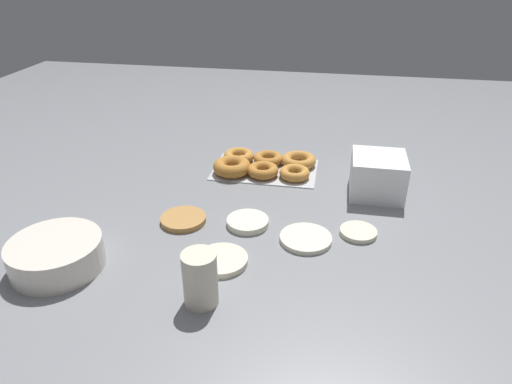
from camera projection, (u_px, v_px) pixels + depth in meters
The scene contains 10 objects.
ground_plane at pixel (254, 224), 1.08m from camera, with size 3.00×3.00×0.00m, color gray.
pancake_0 at pixel (248, 222), 1.08m from camera, with size 0.10×0.10×0.02m, color silver.
pancake_1 at pixel (222, 260), 0.95m from camera, with size 0.11×0.11×0.01m, color beige.
pancake_2 at pixel (306, 239), 1.02m from camera, with size 0.12×0.12×0.01m, color silver.
pancake_3 at pixel (183, 219), 1.09m from camera, with size 0.11×0.11×0.01m, color #B27F42.
pancake_4 at pixel (358, 231), 1.04m from camera, with size 0.08×0.08×0.01m, color beige.
donut_tray at pixel (263, 165), 1.33m from camera, with size 0.30×0.19×0.04m.
batter_bowl at pixel (56, 254), 0.92m from camera, with size 0.19×0.19×0.06m.
container_stack at pixel (378, 175), 1.19m from camera, with size 0.14×0.14×0.11m.
paper_cup at pixel (200, 279), 0.82m from camera, with size 0.06×0.06×0.11m.
Camera 1 is at (-0.17, 0.90, 0.58)m, focal length 32.00 mm.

